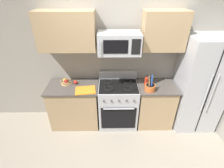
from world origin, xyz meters
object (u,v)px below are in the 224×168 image
range_oven (118,104)px  microwave (119,43)px  refrigerator (199,85)px  fruit_basket (66,82)px  apple_loose (76,82)px  bottle_hot_sauce (146,81)px  utensil_crock (150,87)px  cutting_board (85,90)px

range_oven → microwave: bearing=90.1°
refrigerator → fruit_basket: size_ratio=9.09×
apple_loose → bottle_hot_sauce: bearing=-2.6°
utensil_crock → apple_loose: size_ratio=4.44×
cutting_board → microwave: bearing=16.2°
apple_loose → microwave: bearing=-4.4°
utensil_crock → bottle_hot_sauce: size_ratio=1.62×
apple_loose → fruit_basket: bearing=175.6°
microwave → bottle_hot_sauce: microwave is taller
range_oven → apple_loose: range_oven is taller
microwave → utensil_crock: microwave is taller
apple_loose → bottle_hot_sauce: 1.37m
cutting_board → bottle_hot_sauce: bottle_hot_sauce is taller
cutting_board → bottle_hot_sauce: (1.15, 0.18, 0.09)m
microwave → bottle_hot_sauce: bearing=0.3°
bottle_hot_sauce → range_oven: bearing=-176.9°
utensil_crock → bottle_hot_sauce: bearing=99.8°
fruit_basket → bottle_hot_sauce: 1.56m
refrigerator → microwave: bearing=178.4°
refrigerator → utensil_crock: size_ratio=5.47×
microwave → bottle_hot_sauce: 0.91m
bottle_hot_sauce → microwave: bearing=-179.7°
microwave → utensil_crock: size_ratio=2.09×
range_oven → apple_loose: 0.96m
apple_loose → cutting_board: 0.33m
utensil_crock → apple_loose: bearing=169.7°
range_oven → fruit_basket: size_ratio=5.30×
apple_loose → cutting_board: bearing=-47.8°
utensil_crock → cutting_board: (-1.18, 0.01, -0.06)m
microwave → fruit_basket: microwave is taller
cutting_board → utensil_crock: bearing=-0.6°
fruit_basket → apple_loose: bearing=-4.4°
microwave → cutting_board: size_ratio=1.96×
range_oven → cutting_board: size_ratio=3.00×
refrigerator → microwave: 1.75m
fruit_basket → apple_loose: size_ratio=2.68×
cutting_board → refrigerator: bearing=3.6°
bottle_hot_sauce → utensil_crock: bearing=-80.2°
microwave → fruit_basket: 1.29m
microwave → cutting_board: (-0.61, -0.18, -0.82)m
microwave → apple_loose: 1.15m
cutting_board → range_oven: bearing=13.9°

